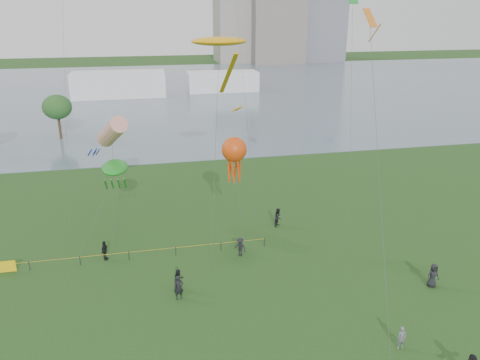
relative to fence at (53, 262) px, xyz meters
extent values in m
plane|color=#163611|center=(15.06, -13.76, -0.55)|extent=(400.00, 400.00, 0.00)
cube|color=slate|center=(15.06, 86.24, -0.53)|extent=(400.00, 120.00, 0.08)
cube|color=slate|center=(61.06, 148.24, 18.45)|extent=(20.00, 20.00, 38.00)
cube|color=gray|center=(47.06, 154.24, 13.45)|extent=(16.00, 18.00, 28.00)
cube|color=white|center=(3.06, 81.24, 2.45)|extent=(22.00, 8.00, 6.00)
cube|color=white|center=(29.06, 84.24, 1.95)|extent=(18.00, 7.00, 5.00)
cylinder|color=#3A2A1A|center=(-5.32, 42.99, 1.08)|extent=(0.44, 0.44, 3.27)
ellipsoid|color=#295923|center=(-5.32, 42.99, 4.75)|extent=(4.66, 4.66, 3.93)
cylinder|color=black|center=(-1.88, 0.00, -0.13)|extent=(0.07, 0.07, 0.85)
cylinder|color=black|center=(2.12, 0.00, -0.13)|extent=(0.07, 0.07, 0.85)
cylinder|color=black|center=(6.12, 0.00, -0.13)|extent=(0.07, 0.07, 0.85)
cylinder|color=black|center=(10.12, 0.00, -0.13)|extent=(0.07, 0.07, 0.85)
cylinder|color=black|center=(14.12, 0.00, -0.13)|extent=(0.07, 0.07, 0.85)
cylinder|color=black|center=(18.12, 0.00, -0.13)|extent=(0.07, 0.07, 0.85)
cylinder|color=gold|center=(6.12, 0.00, 0.19)|extent=(24.00, 0.03, 0.03)
cube|color=yellow|center=(-3.88, 0.00, 0.00)|extent=(2.00, 0.04, 1.00)
imported|color=slate|center=(23.12, -14.93, 0.24)|extent=(0.58, 0.38, 1.58)
imported|color=black|center=(9.94, -5.49, 0.34)|extent=(1.10, 1.05, 1.79)
imported|color=black|center=(15.60, -1.23, 0.30)|extent=(1.22, 1.24, 1.71)
imported|color=black|center=(4.12, 0.52, 0.32)|extent=(0.75, 1.11, 1.74)
imported|color=black|center=(29.16, -9.02, 0.42)|extent=(0.97, 0.64, 1.94)
imported|color=black|center=(9.84, -6.61, 0.41)|extent=(0.78, 0.60, 1.92)
imported|color=black|center=(20.53, 3.81, 0.38)|extent=(1.12, 1.15, 1.87)
cylinder|color=#3F3F42|center=(14.06, 1.88, 8.22)|extent=(2.50, 8.97, 17.56)
ellipsoid|color=orange|center=(15.30, 6.35, 17.00)|extent=(5.03, 3.14, 0.79)
cube|color=orange|center=(15.30, 2.15, 14.60)|extent=(0.36, 6.98, 4.09)
cube|color=orange|center=(15.30, -1.65, 12.50)|extent=(0.95, 0.95, 0.42)
cylinder|color=#3F3F42|center=(4.92, 6.07, 4.00)|extent=(0.44, 6.01, 9.13)
cylinder|color=red|center=(5.13, 9.06, 8.56)|extent=(3.56, 5.03, 3.74)
cylinder|color=#1724A4|center=(3.73, 7.86, 6.96)|extent=(0.60, 1.13, 0.88)
cylinder|color=#1724A4|center=(3.45, 8.24, 6.96)|extent=(0.60, 1.13, 0.88)
cylinder|color=#1724A4|center=(3.00, 8.10, 6.96)|extent=(0.60, 1.13, 0.88)
cylinder|color=#1724A4|center=(3.00, 7.63, 6.96)|extent=(0.60, 1.13, 0.88)
cylinder|color=#1724A4|center=(3.45, 7.48, 6.96)|extent=(0.60, 1.13, 0.88)
cylinder|color=#3F3F42|center=(3.65, 3.10, 2.88)|extent=(3.43, 3.52, 6.88)
ellipsoid|color=#18861B|center=(5.36, 4.85, 6.31)|extent=(2.34, 4.21, 0.82)
cylinder|color=#18861B|center=(4.56, 3.25, 5.31)|extent=(0.16, 1.79, 1.54)
cylinder|color=#18861B|center=(5.11, 3.25, 5.31)|extent=(0.16, 1.79, 1.54)
cylinder|color=#18861B|center=(5.66, 3.25, 5.31)|extent=(0.16, 1.79, 1.54)
cylinder|color=#18861B|center=(6.21, 3.25, 5.31)|extent=(0.16, 1.79, 1.54)
cylinder|color=#3F3F42|center=(15.93, 0.38, 3.87)|extent=(0.55, 2.37, 8.86)
sphere|color=#D4420F|center=(15.67, 1.55, 8.30)|extent=(2.18, 2.18, 2.18)
cylinder|color=#D4420F|center=(16.17, 1.55, 6.70)|extent=(0.18, 0.54, 2.60)
cylinder|color=#D4420F|center=(15.92, 1.99, 6.70)|extent=(0.49, 0.36, 2.61)
cylinder|color=#D4420F|center=(15.42, 1.99, 6.70)|extent=(0.49, 0.36, 2.61)
cylinder|color=#D4420F|center=(15.17, 1.55, 6.70)|extent=(0.18, 0.54, 2.60)
cylinder|color=#D4420F|center=(15.42, 1.12, 6.70)|extent=(0.49, 0.36, 2.61)
cylinder|color=#D4420F|center=(15.92, 1.12, 6.70)|extent=(0.49, 0.36, 2.61)
cylinder|color=#3F3F42|center=(23.09, -10.16, 9.28)|extent=(2.90, 12.54, 19.69)
cube|color=orange|center=(24.53, -3.90, 19.12)|extent=(1.58, 1.58, 1.29)
cylinder|color=orange|center=(24.53, -4.80, 18.12)|extent=(0.08, 1.58, 1.35)
camera|label=1|loc=(8.12, -36.49, 19.76)|focal=35.00mm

